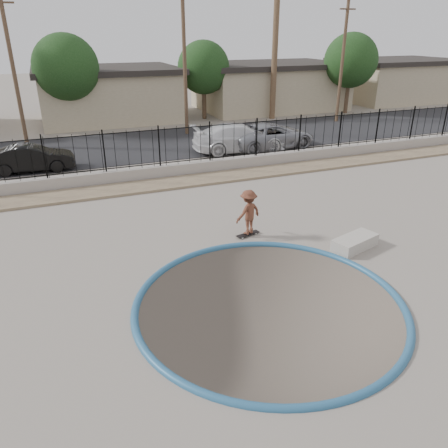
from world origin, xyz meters
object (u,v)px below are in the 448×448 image
concrete_ledge (355,243)px  car_d (271,136)px  car_b (32,158)px  car_c (240,138)px  skateboard (248,234)px  skater (248,215)px

concrete_ledge → car_d: 13.08m
car_b → car_c: size_ratio=0.74×
car_b → car_c: bearing=-88.2°
car_c → car_d: bearing=-84.4°
concrete_ledge → skateboard: bearing=142.7°
car_b → car_c: 11.08m
skateboard → car_b: (-6.84, 10.67, 0.63)m
skater → car_c: car_c is taller
car_c → skater: bearing=163.6°
car_c → car_d: 2.03m
concrete_ledge → car_c: bearing=83.5°
car_d → car_c: bearing=85.2°
skater → car_b: size_ratio=0.39×
skateboard → car_b: car_b is taller
skateboard → car_c: bearing=54.5°
concrete_ledge → car_d: car_d is taller
skateboard → car_b: 12.69m
skater → skateboard: bearing=161.0°
car_c → skateboard: bearing=163.6°
skateboard → concrete_ledge: size_ratio=0.56×
car_c → concrete_ledge: bearing=179.2°
skater → car_d: bearing=-139.9°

